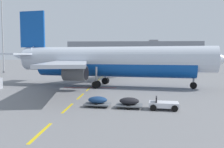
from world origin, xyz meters
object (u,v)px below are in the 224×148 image
Objects in this scene: baggage_train at (130,102)px; apron_light_mast_near at (2,15)px; airliner_foreground at (110,61)px; catering_truck at (165,69)px.

baggage_train is 0.35× the size of apron_light_mast_near.
baggage_train is at bearing -79.52° from airliner_foreground.
apron_light_mast_near is at bearing 171.88° from catering_truck.
catering_truck is 0.29× the size of apron_light_mast_near.
apron_light_mast_near is at bearing 129.26° from baggage_train.
apron_light_mast_near reaches higher than airliner_foreground.
airliner_foreground reaches higher than baggage_train.
airliner_foreground reaches higher than catering_truck.
catering_truck is 0.82× the size of baggage_train.
baggage_train is at bearing -50.74° from apron_light_mast_near.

